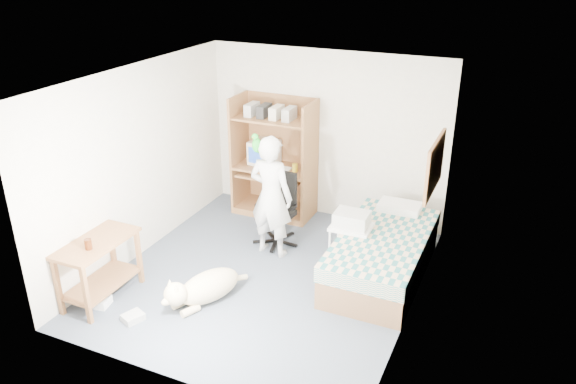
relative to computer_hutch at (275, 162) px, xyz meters
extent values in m
plane|color=#404957|center=(0.70, -1.74, -0.82)|extent=(4.00, 4.00, 0.00)
cube|color=silver|center=(0.70, 0.26, 0.43)|extent=(3.60, 0.02, 2.50)
cube|color=silver|center=(2.50, -1.74, 0.43)|extent=(0.02, 4.00, 2.50)
cube|color=silver|center=(-1.10, -1.74, 0.43)|extent=(0.02, 4.00, 2.50)
cube|color=white|center=(0.70, -1.74, 1.68)|extent=(3.60, 4.00, 0.02)
cube|color=brown|center=(-0.58, -0.04, 0.08)|extent=(0.04, 0.60, 1.80)
cube|color=brown|center=(0.58, -0.04, 0.08)|extent=(0.04, 0.60, 1.80)
cube|color=brown|center=(0.00, 0.25, 0.08)|extent=(1.20, 0.02, 1.80)
cube|color=brown|center=(0.00, -0.04, -0.08)|extent=(1.12, 0.60, 0.04)
cube|color=brown|center=(0.00, -0.12, -0.18)|extent=(1.00, 0.50, 0.03)
cube|color=brown|center=(0.00, -0.04, 0.68)|extent=(1.12, 0.55, 0.03)
cube|color=brown|center=(0.00, -0.04, -0.77)|extent=(1.12, 0.60, 0.10)
cube|color=brown|center=(2.00, -1.14, -0.64)|extent=(1.00, 2.00, 0.36)
cube|color=#296E6E|center=(2.00, -1.14, -0.36)|extent=(1.02, 2.02, 0.20)
cube|color=white|center=(2.00, -0.34, -0.22)|extent=(0.55, 0.35, 0.12)
cube|color=brown|center=(-0.85, -2.94, -0.09)|extent=(0.50, 1.00, 0.04)
cube|color=brown|center=(-1.05, -3.39, -0.47)|extent=(0.05, 0.05, 0.70)
cube|color=brown|center=(-0.65, -3.39, -0.47)|extent=(0.05, 0.05, 0.70)
cube|color=brown|center=(-1.05, -2.49, -0.47)|extent=(0.05, 0.05, 0.70)
cube|color=brown|center=(-0.65, -2.49, -0.47)|extent=(0.05, 0.05, 0.70)
cube|color=brown|center=(-0.85, -2.94, -0.62)|extent=(0.46, 0.92, 0.03)
cube|color=olive|center=(2.48, -0.84, 0.63)|extent=(0.03, 0.90, 0.60)
cube|color=brown|center=(2.47, -0.84, 0.94)|extent=(0.04, 0.94, 0.04)
cube|color=brown|center=(2.47, -0.84, 0.32)|extent=(0.04, 0.94, 0.04)
cylinder|color=black|center=(0.44, -0.92, -0.78)|extent=(0.56, 0.56, 0.06)
cylinder|color=black|center=(0.44, -0.92, -0.61)|extent=(0.06, 0.06, 0.37)
cube|color=black|center=(0.44, -0.92, -0.38)|extent=(0.46, 0.46, 0.07)
cube|color=black|center=(0.46, -0.70, -0.07)|extent=(0.39, 0.09, 0.51)
cube|color=black|center=(0.21, -0.90, -0.24)|extent=(0.06, 0.28, 0.04)
cube|color=black|center=(0.68, -0.93, -0.24)|extent=(0.06, 0.28, 0.04)
imported|color=silver|center=(0.49, -1.17, 0.00)|extent=(0.63, 0.44, 1.65)
ellipsoid|color=#148A25|center=(0.29, -1.15, 0.67)|extent=(0.12, 0.12, 0.19)
sphere|color=#148A25|center=(0.29, -1.18, 0.79)|extent=(0.08, 0.08, 0.08)
cone|color=#F14C15|center=(0.29, -1.22, 0.79)|extent=(0.04, 0.04, 0.03)
cylinder|color=#148A25|center=(0.30, -1.10, 0.56)|extent=(0.04, 0.13, 0.12)
ellipsoid|color=#D5B88F|center=(0.31, -2.46, -0.64)|extent=(0.67, 0.87, 0.36)
sphere|color=#D5B88F|center=(0.13, -2.86, -0.56)|extent=(0.27, 0.27, 0.27)
cone|color=#D5B88F|center=(0.06, -2.85, -0.43)|extent=(0.08, 0.08, 0.10)
cone|color=#D5B88F|center=(0.18, -2.91, -0.43)|extent=(0.08, 0.08, 0.10)
ellipsoid|color=#D5B88F|center=(0.08, -2.96, -0.60)|extent=(0.14, 0.17, 0.09)
cylinder|color=#D5B88F|center=(0.48, -2.07, -0.71)|extent=(0.17, 0.26, 0.13)
cube|color=white|center=(1.58, -1.11, -0.24)|extent=(0.51, 0.41, 0.04)
cube|color=white|center=(1.58, -1.11, -0.67)|extent=(0.47, 0.37, 0.03)
cylinder|color=white|center=(1.36, -1.28, -0.53)|extent=(0.03, 0.03, 0.59)
cylinder|color=white|center=(1.80, -1.28, -0.53)|extent=(0.03, 0.03, 0.59)
cylinder|color=white|center=(1.36, -0.94, -0.53)|extent=(0.03, 0.03, 0.59)
cylinder|color=white|center=(1.80, -0.94, -0.53)|extent=(0.03, 0.03, 0.59)
cube|color=beige|center=(1.58, -1.11, -0.13)|extent=(0.43, 0.33, 0.18)
cube|color=beige|center=(-0.19, 0.01, 0.13)|extent=(0.41, 0.43, 0.36)
cube|color=navy|center=(-0.21, -0.18, 0.13)|extent=(0.30, 0.05, 0.24)
cube|color=beige|center=(0.00, -0.16, -0.15)|extent=(0.46, 0.18, 0.03)
cylinder|color=yellow|center=(0.36, -0.09, 0.00)|extent=(0.08, 0.08, 0.12)
cylinder|color=#3F1B0A|center=(-0.80, -3.10, -0.01)|extent=(0.08, 0.08, 0.12)
cube|color=white|center=(-0.80, -3.09, -0.77)|extent=(0.28, 0.25, 0.10)
cube|color=#AFB0AB|center=(-0.25, -3.16, -0.78)|extent=(0.25, 0.27, 0.08)
camera|label=1|loc=(3.41, -7.12, 3.00)|focal=35.00mm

